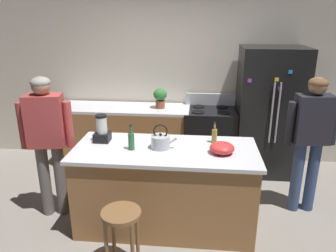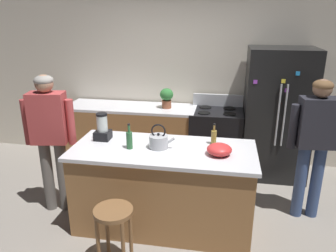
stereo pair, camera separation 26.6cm
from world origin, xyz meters
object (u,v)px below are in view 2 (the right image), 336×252
at_px(refrigerator, 277,114).
at_px(tea_kettle, 159,141).
at_px(mixing_bowl, 219,149).
at_px(bar_stool, 114,222).
at_px(person_by_island_left, 50,131).
at_px(blender_appliance, 102,129).
at_px(stove_range, 216,140).
at_px(person_by_sink_right, 315,137).
at_px(kitchen_island, 163,187).
at_px(bottle_vinegar, 214,137).
at_px(bottle_olive_oil, 129,139).
at_px(potted_plant, 167,97).

relative_size(refrigerator, tea_kettle, 6.75).
relative_size(mixing_bowl, tea_kettle, 0.92).
height_order(bar_stool, mixing_bowl, mixing_bowl).
xyz_separation_m(person_by_island_left, blender_appliance, (0.62, 0.05, 0.05)).
height_order(stove_range, blender_appliance, blender_appliance).
bearing_deg(stove_range, person_by_sink_right, -43.87).
xyz_separation_m(kitchen_island, bottle_vinegar, (0.52, 0.22, 0.55)).
bearing_deg(bottle_olive_oil, mixing_bowl, -0.09).
xyz_separation_m(person_by_sink_right, tea_kettle, (-1.67, -0.45, 0.02)).
bearing_deg(bar_stool, potted_plant, 88.07).
xyz_separation_m(kitchen_island, person_by_sink_right, (1.62, 0.46, 0.53)).
relative_size(kitchen_island, bar_stool, 3.12).
bearing_deg(kitchen_island, bar_stool, -113.26).
bearing_deg(tea_kettle, person_by_island_left, 176.36).
relative_size(kitchen_island, mixing_bowl, 7.70).
bearing_deg(bottle_vinegar, person_by_sink_right, 12.42).
height_order(kitchen_island, person_by_island_left, person_by_island_left).
distance_m(refrigerator, bottle_vinegar, 1.53).
bearing_deg(bottle_olive_oil, refrigerator, 42.43).
bearing_deg(blender_appliance, stove_range, 48.11).
relative_size(stove_range, bar_stool, 1.78).
distance_m(refrigerator, mixing_bowl, 1.74).
bearing_deg(blender_appliance, bar_stool, -65.48).
xyz_separation_m(potted_plant, blender_appliance, (-0.48, -1.41, -0.04)).
relative_size(bottle_vinegar, tea_kettle, 0.86).
relative_size(person_by_sink_right, potted_plant, 5.48).
bearing_deg(tea_kettle, kitchen_island, -9.12).
bearing_deg(bottle_olive_oil, bottle_vinegar, 17.68).
relative_size(bottle_olive_oil, mixing_bowl, 1.09).
xyz_separation_m(kitchen_island, tea_kettle, (-0.05, 0.01, 0.54)).
bearing_deg(person_by_island_left, potted_plant, 53.08).
bearing_deg(kitchen_island, bottle_olive_oil, -170.46).
distance_m(person_by_sink_right, potted_plant, 2.16).
height_order(kitchen_island, bar_stool, kitchen_island).
bearing_deg(person_by_island_left, kitchen_island, -3.84).
xyz_separation_m(person_by_sink_right, mixing_bowl, (-1.03, -0.52, -0.01)).
height_order(person_by_sink_right, bar_stool, person_by_sink_right).
bearing_deg(mixing_bowl, bottle_olive_oil, 179.91).
distance_m(potted_plant, tea_kettle, 1.56).
distance_m(kitchen_island, bar_stool, 0.81).
bearing_deg(stove_range, tea_kettle, -110.44).
xyz_separation_m(refrigerator, blender_appliance, (-2.08, -1.36, 0.13)).
relative_size(bottle_olive_oil, tea_kettle, 1.00).
distance_m(bottle_vinegar, mixing_bowl, 0.29).
bearing_deg(mixing_bowl, potted_plant, 117.26).
bearing_deg(bottle_olive_oil, person_by_island_left, 171.44).
bearing_deg(bottle_olive_oil, blender_appliance, 151.34).
relative_size(person_by_island_left, bottle_vinegar, 7.06).
xyz_separation_m(mixing_bowl, tea_kettle, (-0.64, 0.07, 0.02)).
distance_m(person_by_island_left, bottle_olive_oil, 1.00).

